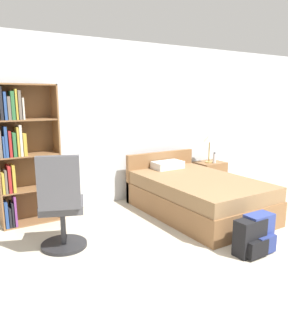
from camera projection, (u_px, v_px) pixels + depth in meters
The scene contains 9 objects.
wall_back at pixel (122, 123), 5.40m from camera, with size 9.00×0.06×2.60m.
bookshelf at pixel (19, 151), 4.35m from camera, with size 0.81×0.31×1.89m.
bed at pixel (195, 194), 4.95m from camera, with size 1.32×2.07×0.80m.
office_chair at pixel (61, 207), 3.65m from camera, with size 0.63×0.69×1.13m.
nightstand at pixel (209, 176), 6.20m from camera, with size 0.52×0.45×0.53m.
table_lamp at pixel (210, 139), 6.00m from camera, with size 0.24×0.24×0.54m.
water_bottle at pixel (214, 158), 6.03m from camera, with size 0.06×0.06×0.20m.
backpack_blue at pixel (259, 234), 3.71m from camera, with size 0.33×0.25×0.44m.
backpack_black at pixel (251, 238), 3.62m from camera, with size 0.35×0.25×0.41m.
Camera 1 is at (-2.55, -1.58, 1.72)m, focal length 35.00 mm.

